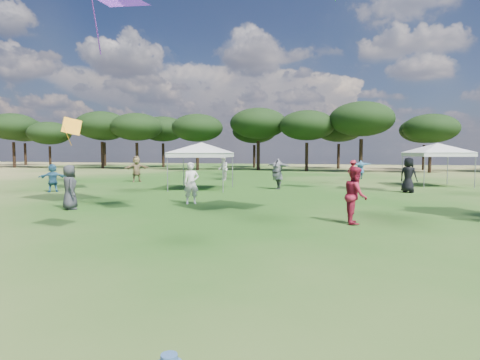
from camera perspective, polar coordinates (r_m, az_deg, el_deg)
name	(u,v)px	position (r m, az deg, el deg)	size (l,w,h in m)	color
tree_line	(352,124)	(48.51, 15.71, 7.72)	(108.78, 17.63, 7.77)	black
tent_left	(202,145)	(23.50, -5.49, 5.03)	(6.64, 6.64, 3.04)	gray
tent_right	(437,145)	(28.52, 26.27, 4.48)	(6.38, 6.38, 3.06)	gray
festival_crowd	(284,174)	(23.93, 6.34, 0.82)	(29.10, 22.20, 1.91)	#292A2E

